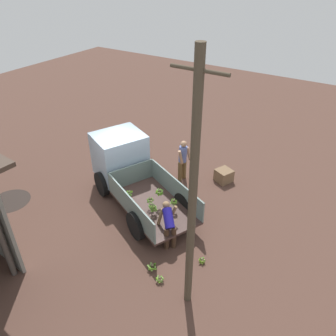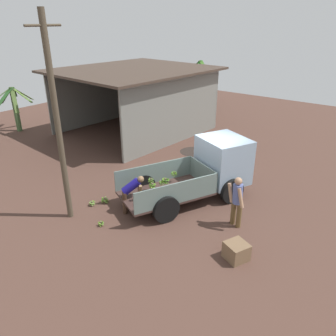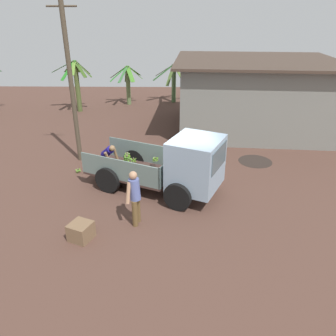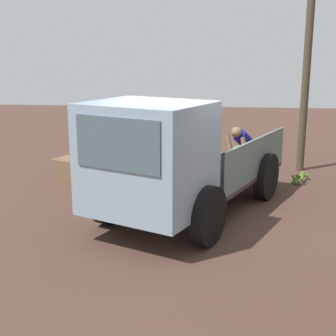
{
  "view_description": "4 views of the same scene",
  "coord_description": "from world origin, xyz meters",
  "px_view_note": "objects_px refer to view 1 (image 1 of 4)",
  "views": [
    {
      "loc": [
        -6.63,
        7.41,
        7.53
      ],
      "look_at": [
        -1.41,
        -0.78,
        1.3
      ],
      "focal_mm": 35.0,
      "sensor_mm": 36.0,
      "label": 1
    },
    {
      "loc": [
        -9.66,
        -5.85,
        6.13
      ],
      "look_at": [
        -1.7,
        0.29,
        1.55
      ],
      "focal_mm": 35.0,
      "sensor_mm": 36.0,
      "label": 2
    },
    {
      "loc": [
        -0.13,
        -10.34,
        5.78
      ],
      "look_at": [
        -0.31,
        -0.54,
        1.11
      ],
      "focal_mm": 35.0,
      "sensor_mm": 36.0,
      "label": 3
    },
    {
      "loc": [
        7.51,
        0.45,
        2.87
      ],
      "look_at": [
        -0.36,
        -0.35,
        0.91
      ],
      "focal_mm": 50.0,
      "sensor_mm": 36.0,
      "label": 4
    }
  ],
  "objects_px": {
    "cargo_truck": "(126,165)",
    "banana_bunch_on_ground_1": "(152,267)",
    "banana_bunch_on_ground_2": "(202,260)",
    "banana_bunch_on_ground_0": "(160,279)",
    "wooden_crate_0": "(224,176)",
    "utility_pole": "(193,200)",
    "person_foreground_visitor": "(183,159)",
    "person_worker_loading": "(169,223)"
  },
  "relations": [
    {
      "from": "cargo_truck",
      "to": "banana_bunch_on_ground_1",
      "type": "distance_m",
      "value": 4.15
    },
    {
      "from": "banana_bunch_on_ground_2",
      "to": "cargo_truck",
      "type": "bearing_deg",
      "value": -22.41
    },
    {
      "from": "banana_bunch_on_ground_0",
      "to": "wooden_crate_0",
      "type": "bearing_deg",
      "value": -84.12
    },
    {
      "from": "utility_pole",
      "to": "banana_bunch_on_ground_0",
      "type": "height_order",
      "value": "utility_pole"
    },
    {
      "from": "utility_pole",
      "to": "person_foreground_visitor",
      "type": "relative_size",
      "value": 3.7
    },
    {
      "from": "cargo_truck",
      "to": "banana_bunch_on_ground_0",
      "type": "distance_m",
      "value": 4.6
    },
    {
      "from": "utility_pole",
      "to": "banana_bunch_on_ground_2",
      "type": "xyz_separation_m",
      "value": [
        0.24,
        -1.27,
        -3.18
      ]
    },
    {
      "from": "cargo_truck",
      "to": "person_foreground_visitor",
      "type": "xyz_separation_m",
      "value": [
        -1.41,
        -1.74,
        -0.16
      ]
    },
    {
      "from": "banana_bunch_on_ground_0",
      "to": "utility_pole",
      "type": "bearing_deg",
      "value": 177.02
    },
    {
      "from": "banana_bunch_on_ground_1",
      "to": "banana_bunch_on_ground_2",
      "type": "xyz_separation_m",
      "value": [
        -1.08,
        -1.0,
        -0.03
      ]
    },
    {
      "from": "banana_bunch_on_ground_2",
      "to": "wooden_crate_0",
      "type": "bearing_deg",
      "value": -73.78
    },
    {
      "from": "person_foreground_visitor",
      "to": "utility_pole",
      "type": "bearing_deg",
      "value": -43.94
    },
    {
      "from": "cargo_truck",
      "to": "banana_bunch_on_ground_1",
      "type": "bearing_deg",
      "value": 162.87
    },
    {
      "from": "person_worker_loading",
      "to": "banana_bunch_on_ground_0",
      "type": "xyz_separation_m",
      "value": [
        -0.6,
        1.39,
        -0.68
      ]
    },
    {
      "from": "wooden_crate_0",
      "to": "banana_bunch_on_ground_2",
      "type": "bearing_deg",
      "value": 106.22
    },
    {
      "from": "wooden_crate_0",
      "to": "person_worker_loading",
      "type": "bearing_deg",
      "value": 89.38
    },
    {
      "from": "wooden_crate_0",
      "to": "utility_pole",
      "type": "bearing_deg",
      "value": 104.96
    },
    {
      "from": "utility_pole",
      "to": "banana_bunch_on_ground_1",
      "type": "distance_m",
      "value": 3.43
    },
    {
      "from": "cargo_truck",
      "to": "banana_bunch_on_ground_1",
      "type": "relative_size",
      "value": 16.66
    },
    {
      "from": "utility_pole",
      "to": "person_worker_loading",
      "type": "bearing_deg",
      "value": -43.72
    },
    {
      "from": "cargo_truck",
      "to": "utility_pole",
      "type": "bearing_deg",
      "value": 170.29
    },
    {
      "from": "person_foreground_visitor",
      "to": "wooden_crate_0",
      "type": "distance_m",
      "value": 1.8
    },
    {
      "from": "utility_pole",
      "to": "banana_bunch_on_ground_2",
      "type": "distance_m",
      "value": 3.44
    },
    {
      "from": "person_worker_loading",
      "to": "banana_bunch_on_ground_1",
      "type": "height_order",
      "value": "person_worker_loading"
    },
    {
      "from": "banana_bunch_on_ground_2",
      "to": "utility_pole",
      "type": "bearing_deg",
      "value": 100.67
    },
    {
      "from": "banana_bunch_on_ground_0",
      "to": "person_worker_loading",
      "type": "bearing_deg",
      "value": -66.62
    },
    {
      "from": "banana_bunch_on_ground_0",
      "to": "wooden_crate_0",
      "type": "xyz_separation_m",
      "value": [
        0.56,
        -5.43,
        0.14
      ]
    },
    {
      "from": "utility_pole",
      "to": "banana_bunch_on_ground_2",
      "type": "height_order",
      "value": "utility_pole"
    },
    {
      "from": "cargo_truck",
      "to": "wooden_crate_0",
      "type": "relative_size",
      "value": 8.73
    },
    {
      "from": "wooden_crate_0",
      "to": "banana_bunch_on_ground_1",
      "type": "bearing_deg",
      "value": 91.56
    },
    {
      "from": "utility_pole",
      "to": "person_foreground_visitor",
      "type": "bearing_deg",
      "value": -58.19
    },
    {
      "from": "utility_pole",
      "to": "person_worker_loading",
      "type": "relative_size",
      "value": 4.81
    },
    {
      "from": "wooden_crate_0",
      "to": "person_foreground_visitor",
      "type": "bearing_deg",
      "value": 28.27
    },
    {
      "from": "cargo_truck",
      "to": "person_foreground_visitor",
      "type": "bearing_deg",
      "value": -104.42
    },
    {
      "from": "person_foreground_visitor",
      "to": "banana_bunch_on_ground_1",
      "type": "height_order",
      "value": "person_foreground_visitor"
    },
    {
      "from": "utility_pole",
      "to": "banana_bunch_on_ground_1",
      "type": "relative_size",
      "value": 21.11
    },
    {
      "from": "person_foreground_visitor",
      "to": "banana_bunch_on_ground_0",
      "type": "relative_size",
      "value": 7.35
    },
    {
      "from": "person_foreground_visitor",
      "to": "wooden_crate_0",
      "type": "relative_size",
      "value": 2.99
    },
    {
      "from": "person_foreground_visitor",
      "to": "banana_bunch_on_ground_2",
      "type": "bearing_deg",
      "value": -37.8
    },
    {
      "from": "banana_bunch_on_ground_1",
      "to": "wooden_crate_0",
      "type": "height_order",
      "value": "wooden_crate_0"
    },
    {
      "from": "person_foreground_visitor",
      "to": "person_worker_loading",
      "type": "xyz_separation_m",
      "value": [
        -1.41,
        3.26,
        -0.17
      ]
    },
    {
      "from": "person_worker_loading",
      "to": "banana_bunch_on_ground_1",
      "type": "xyz_separation_m",
      "value": [
        -0.19,
        1.17,
        -0.66
      ]
    }
  ]
}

